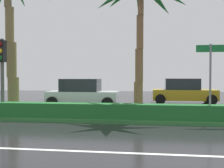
% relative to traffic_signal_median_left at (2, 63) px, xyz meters
% --- Properties ---
extents(ground_plane, '(90.00, 42.00, 0.10)m').
position_rel_traffic_signal_median_left_xyz_m(ground_plane, '(8.22, 2.21, -2.53)').
color(ground_plane, black).
extents(near_lane_divider_stripe, '(81.00, 0.14, 0.01)m').
position_rel_traffic_signal_median_left_xyz_m(near_lane_divider_stripe, '(8.22, -4.79, -2.48)').
color(near_lane_divider_stripe, white).
rests_on(near_lane_divider_stripe, ground_plane).
extents(median_strip, '(85.50, 4.00, 0.15)m').
position_rel_traffic_signal_median_left_xyz_m(median_strip, '(8.22, 1.21, -2.41)').
color(median_strip, '#2D6B33').
rests_on(median_strip, ground_plane).
extents(median_hedge, '(76.50, 0.70, 0.60)m').
position_rel_traffic_signal_median_left_xyz_m(median_hedge, '(8.22, -0.19, -2.03)').
color(median_hedge, '#1E6028').
rests_on(median_hedge, median_strip).
extents(traffic_signal_median_left, '(0.28, 0.43, 3.39)m').
position_rel_traffic_signal_median_left_xyz_m(traffic_signal_median_left, '(0.00, 0.00, 0.00)').
color(traffic_signal_median_left, '#4C4C47').
rests_on(traffic_signal_median_left, median_strip).
extents(street_name_sign, '(1.10, 0.08, 3.00)m').
position_rel_traffic_signal_median_left_xyz_m(street_name_sign, '(8.84, -0.19, -0.41)').
color(street_name_sign, slate).
rests_on(street_name_sign, median_strip).
extents(car_in_traffic_leading, '(4.30, 2.02, 1.72)m').
position_rel_traffic_signal_median_left_xyz_m(car_in_traffic_leading, '(2.36, 5.09, -1.66)').
color(car_in_traffic_leading, silver).
rests_on(car_in_traffic_leading, ground_plane).
extents(car_in_traffic_second, '(4.30, 2.02, 1.72)m').
position_rel_traffic_signal_median_left_xyz_m(car_in_traffic_second, '(8.74, 8.20, -1.66)').
color(car_in_traffic_second, '#B28C1E').
rests_on(car_in_traffic_second, ground_plane).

